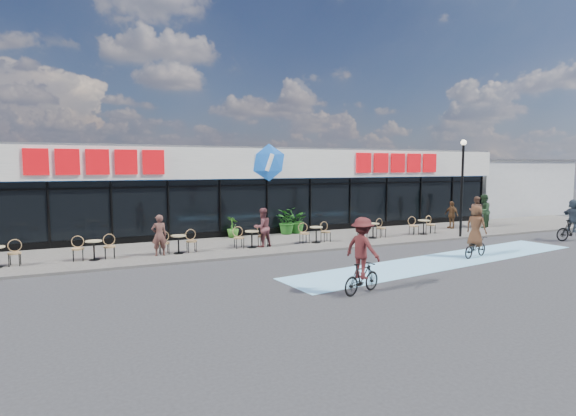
{
  "coord_description": "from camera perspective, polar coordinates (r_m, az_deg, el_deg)",
  "views": [
    {
      "loc": [
        -8.44,
        -14.52,
        3.63
      ],
      "look_at": [
        -0.38,
        3.5,
        1.77
      ],
      "focal_mm": 28.0,
      "sensor_mm": 36.0,
      "label": 1
    }
  ],
  "objects": [
    {
      "name": "sidewalk",
      "position": [
        21.11,
        -0.18,
        -4.39
      ],
      "size": [
        44.0,
        5.0,
        0.1
      ],
      "primitive_type": "cube",
      "color": "#615C56",
      "rests_on": "ground"
    },
    {
      "name": "pedestrian_b",
      "position": [
        28.83,
        22.77,
        -0.35
      ],
      "size": [
        0.93,
        1.03,
        1.73
      ],
      "primitive_type": "imported",
      "rotation": [
        0.0,
        0.0,
        1.96
      ],
      "color": "brown",
      "rests_on": "sidewalk"
    },
    {
      "name": "bistro_set_3",
      "position": [
        19.57,
        -4.7,
        -3.68
      ],
      "size": [
        1.54,
        0.62,
        0.9
      ],
      "color": "tan",
      "rests_on": "sidewalk"
    },
    {
      "name": "pedestrian_a",
      "position": [
        27.02,
        20.04,
        -0.81
      ],
      "size": [
        0.45,
        0.94,
        1.55
      ],
      "primitive_type": "imported",
      "rotation": [
        0.0,
        0.0,
        -1.49
      ],
      "color": "#4D311B",
      "rests_on": "sidewalk"
    },
    {
      "name": "patron_right",
      "position": [
        19.62,
        -3.27,
        -2.47
      ],
      "size": [
        0.95,
        0.8,
        1.71
      ],
      "primitive_type": "imported",
      "rotation": [
        0.0,
        0.0,
        3.35
      ],
      "color": "brown",
      "rests_on": "sidewalk"
    },
    {
      "name": "bistro_set_2",
      "position": [
        18.78,
        -13.79,
        -4.2
      ],
      "size": [
        1.54,
        0.62,
        0.9
      ],
      "color": "tan",
      "rests_on": "sidewalk"
    },
    {
      "name": "cyclist_c",
      "position": [
        12.94,
        9.41,
        -6.21
      ],
      "size": [
        1.56,
        1.27,
        2.19
      ],
      "color": "black",
      "rests_on": "ground"
    },
    {
      "name": "bike_lane",
      "position": [
        18.37,
        19.31,
        -6.31
      ],
      "size": [
        14.17,
        4.13,
        0.01
      ],
      "primitive_type": "cube",
      "rotation": [
        0.0,
        0.0,
        0.14
      ],
      "color": "#7ABFE7",
      "rests_on": "ground"
    },
    {
      "name": "ground",
      "position": [
        17.18,
        5.96,
        -6.85
      ],
      "size": [
        120.0,
        120.0,
        0.0
      ],
      "primitive_type": "plane",
      "color": "#28282B",
      "rests_on": "ground"
    },
    {
      "name": "neighbour_building",
      "position": [
        38.61,
        24.5,
        2.56
      ],
      "size": [
        9.2,
        7.2,
        4.11
      ],
      "color": "beige",
      "rests_on": "ground"
    },
    {
      "name": "potted_plant_mid",
      "position": [
        23.56,
        0.98,
        -1.56
      ],
      "size": [
        1.4,
        1.26,
        1.37
      ],
      "primitive_type": "imported",
      "rotation": [
        0.0,
        0.0,
        2.97
      ],
      "color": "#22621C",
      "rests_on": "sidewalk"
    },
    {
      "name": "building",
      "position": [
        25.9,
        -5.06,
        2.49
      ],
      "size": [
        30.6,
        6.57,
        4.75
      ],
      "color": "black",
      "rests_on": "ground"
    },
    {
      "name": "potted_plant_left",
      "position": [
        22.32,
        -7.02,
        -2.42
      ],
      "size": [
        0.77,
        0.77,
        1.04
      ],
      "primitive_type": "imported",
      "rotation": [
        0.0,
        0.0,
        1.99
      ],
      "color": "#2E641C",
      "rests_on": "sidewalk"
    },
    {
      "name": "bistro_set_1",
      "position": [
        18.5,
        -23.43,
        -4.64
      ],
      "size": [
        1.54,
        0.62,
        0.9
      ],
      "color": "tan",
      "rests_on": "sidewalk"
    },
    {
      "name": "pedestrian_c",
      "position": [
        28.05,
        23.57,
        -0.35
      ],
      "size": [
        1.16,
        1.09,
        1.9
      ],
      "primitive_type": "imported",
      "rotation": [
        0.0,
        0.0,
        3.67
      ],
      "color": "#1C341D",
      "rests_on": "sidewalk"
    },
    {
      "name": "cyclist_a",
      "position": [
        19.3,
        22.72,
        -3.36
      ],
      "size": [
        1.64,
        0.95,
        2.09
      ],
      "color": "black",
      "rests_on": "ground"
    },
    {
      "name": "bistro_set_4",
      "position": [
        20.81,
        3.48,
        -3.13
      ],
      "size": [
        1.54,
        0.62,
        0.9
      ],
      "color": "tan",
      "rests_on": "sidewalk"
    },
    {
      "name": "patron_left",
      "position": [
        18.38,
        -16.04,
        -3.33
      ],
      "size": [
        0.61,
        0.42,
        1.63
      ],
      "primitive_type": "imported",
      "rotation": [
        0.0,
        0.0,
        3.19
      ],
      "color": "#52312A",
      "rests_on": "sidewalk"
    },
    {
      "name": "bistro_set_5",
      "position": [
        22.42,
        10.62,
        -2.6
      ],
      "size": [
        1.54,
        0.62,
        0.9
      ],
      "color": "tan",
      "rests_on": "sidewalk"
    },
    {
      "name": "bistro_set_6",
      "position": [
        24.34,
        16.71,
        -2.11
      ],
      "size": [
        1.54,
        0.62,
        0.9
      ],
      "color": "tan",
      "rests_on": "sidewalk"
    },
    {
      "name": "cyclist_b",
      "position": [
        25.65,
        32.46,
        -1.53
      ],
      "size": [
        1.8,
        1.54,
        2.04
      ],
      "color": "black",
      "rests_on": "ground"
    },
    {
      "name": "lamp_post",
      "position": [
        23.93,
        21.26,
        3.47
      ],
      "size": [
        0.28,
        0.28,
        4.82
      ],
      "color": "black",
      "rests_on": "sidewalk"
    },
    {
      "name": "potted_plant_right",
      "position": [
        23.21,
        -0.08,
        -1.75
      ],
      "size": [
        1.1,
        1.24,
        1.3
      ],
      "primitive_type": "imported",
      "rotation": [
        0.0,
        0.0,
        4.78
      ],
      "color": "#1E5718",
      "rests_on": "sidewalk"
    }
  ]
}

